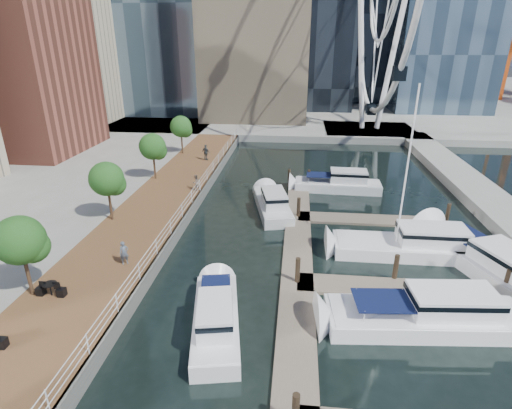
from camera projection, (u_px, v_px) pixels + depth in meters
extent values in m
plane|color=black|center=(226.00, 382.00, 17.41)|extent=(520.00, 520.00, 0.00)
cube|color=brown|center=(148.00, 221.00, 31.90)|extent=(6.00, 60.00, 1.00)
cube|color=#595954|center=(184.00, 223.00, 31.61)|extent=(0.25, 60.00, 1.00)
cube|color=gray|center=(289.00, 93.00, 111.14)|extent=(200.00, 114.00, 1.00)
cube|color=gray|center=(500.00, 211.00, 33.72)|extent=(4.00, 60.00, 1.00)
cube|color=gray|center=(369.00, 132.00, 63.76)|extent=(14.00, 12.00, 1.00)
cube|color=#6D6051|center=(297.00, 266.00, 26.29)|extent=(2.00, 32.00, 0.20)
cube|color=#6D6051|center=(398.00, 288.00, 23.88)|extent=(12.00, 2.00, 0.20)
cube|color=#6D6051|center=(371.00, 220.00, 33.08)|extent=(12.00, 2.00, 0.20)
cube|color=brown|center=(24.00, 67.00, 47.45)|extent=(12.00, 14.00, 20.00)
cube|color=#BCAD8E|center=(49.00, 33.00, 61.25)|extent=(14.00, 16.00, 28.00)
cylinder|color=white|center=(361.00, 40.00, 58.90)|extent=(0.80, 0.80, 26.00)
cylinder|color=white|center=(396.00, 40.00, 58.41)|extent=(0.80, 0.80, 26.00)
cylinder|color=#3F2B1C|center=(28.00, 275.00, 21.36)|extent=(0.20, 0.20, 2.40)
sphere|color=#265B1E|center=(19.00, 240.00, 20.57)|extent=(2.60, 2.60, 2.60)
cylinder|color=#3F2B1C|center=(110.00, 205.00, 30.57)|extent=(0.20, 0.20, 2.40)
sphere|color=#265B1E|center=(107.00, 179.00, 29.78)|extent=(2.60, 2.60, 2.60)
cylinder|color=#3F2B1C|center=(155.00, 167.00, 39.78)|extent=(0.20, 0.20, 2.40)
sphere|color=#265B1E|center=(152.00, 147.00, 38.98)|extent=(2.60, 2.60, 2.60)
cylinder|color=#3F2B1C|center=(182.00, 144.00, 48.99)|extent=(0.20, 0.20, 2.40)
sphere|color=#265B1E|center=(181.00, 127.00, 48.19)|extent=(2.60, 2.60, 2.60)
imported|color=#4D5867|center=(124.00, 253.00, 24.51)|extent=(0.66, 0.61, 1.51)
imported|color=gray|center=(196.00, 182.00, 36.81)|extent=(0.88, 0.92, 1.50)
imported|color=#343B41|center=(206.00, 152.00, 46.25)|extent=(1.15, 0.87, 1.82)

